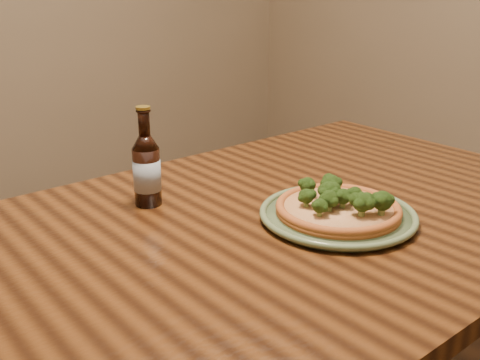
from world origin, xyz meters
TOP-DOWN VIEW (x-y plane):
  - table at (0.00, 0.10)m, footprint 1.60×0.90m
  - plate at (0.16, 0.01)m, footprint 0.32×0.32m
  - pizza at (0.16, 0.01)m, footprint 0.25×0.25m
  - beer_bottle at (-0.10, 0.32)m, footprint 0.06×0.06m

SIDE VIEW (x-z plane):
  - table at x=0.00m, z-range 0.28..1.03m
  - plate at x=0.16m, z-range 0.75..0.77m
  - pizza at x=0.16m, z-range 0.75..0.81m
  - beer_bottle at x=-0.10m, z-range 0.72..0.94m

